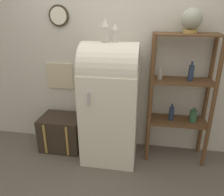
# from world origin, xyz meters

# --- Properties ---
(ground_plane) EXTENTS (12.00, 12.00, 0.00)m
(ground_plane) POSITION_xyz_m (0.00, 0.00, 0.00)
(ground_plane) COLOR #60564C
(wall_back) EXTENTS (7.00, 0.09, 2.70)m
(wall_back) POSITION_xyz_m (-0.00, 0.57, 1.35)
(wall_back) COLOR beige
(wall_back) RESTS_ON ground_plane
(refrigerator) EXTENTS (0.70, 0.68, 1.56)m
(refrigerator) POSITION_xyz_m (-0.00, 0.23, 0.82)
(refrigerator) COLOR silver
(refrigerator) RESTS_ON ground_plane
(suitcase_trunk) EXTENTS (0.58, 0.45, 0.49)m
(suitcase_trunk) POSITION_xyz_m (-0.73, 0.29, 0.25)
(suitcase_trunk) COLOR #33281E
(suitcase_trunk) RESTS_ON ground_plane
(shelf_unit) EXTENTS (0.78, 0.36, 1.66)m
(shelf_unit) POSITION_xyz_m (0.87, 0.35, 0.95)
(shelf_unit) COLOR brown
(shelf_unit) RESTS_ON ground_plane
(globe) EXTENTS (0.23, 0.23, 0.27)m
(globe) POSITION_xyz_m (0.89, 0.37, 1.80)
(globe) COLOR #AD8942
(globe) RESTS_ON shelf_unit
(vase_left) EXTENTS (0.10, 0.10, 0.25)m
(vase_left) POSITION_xyz_m (-0.06, 0.22, 1.68)
(vase_left) COLOR beige
(vase_left) RESTS_ON refrigerator
(vase_center) EXTENTS (0.08, 0.08, 0.20)m
(vase_center) POSITION_xyz_m (0.06, 0.24, 1.66)
(vase_center) COLOR beige
(vase_center) RESTS_ON refrigerator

